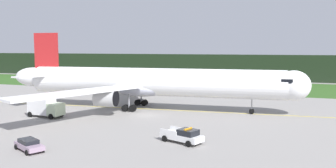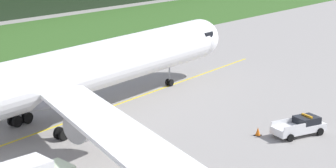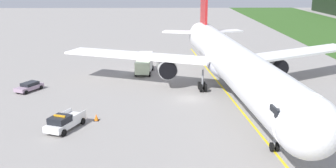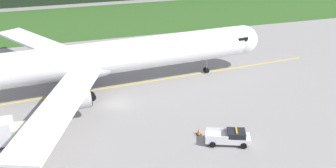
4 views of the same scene
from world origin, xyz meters
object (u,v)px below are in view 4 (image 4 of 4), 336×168
apron_cone (199,131)px  airliner (98,60)px  catering_truck (1,133)px  ops_pickup_truck (230,137)px

apron_cone → airliner: bearing=120.0°
catering_truck → apron_cone: (23.62, -4.70, -1.39)m
airliner → apron_cone: bearing=-60.0°
ops_pickup_truck → catering_truck: (-26.41, 7.78, 0.89)m
ops_pickup_truck → catering_truck: bearing=163.6°
ops_pickup_truck → apron_cone: ops_pickup_truck is taller
airliner → ops_pickup_truck: bearing=-57.9°
catering_truck → apron_cone: catering_truck is taller
ops_pickup_truck → apron_cone: 4.19m
ops_pickup_truck → catering_truck: size_ratio=0.92×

